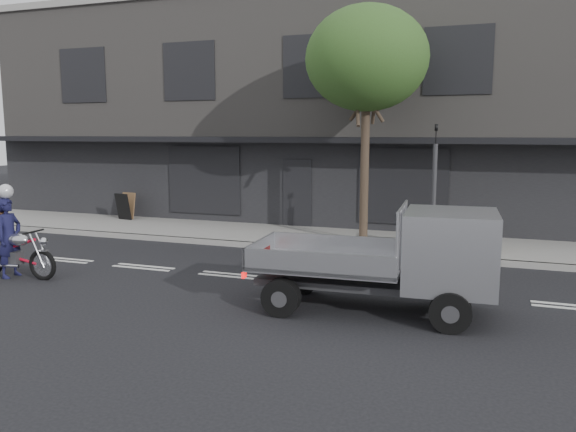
{
  "coord_description": "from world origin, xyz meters",
  "views": [
    {
      "loc": [
        5.44,
        -11.51,
        3.3
      ],
      "look_at": [
        1.2,
        0.5,
        1.39
      ],
      "focal_mm": 35.0,
      "sensor_mm": 36.0,
      "label": 1
    }
  ],
  "objects_px": {
    "street_tree": "(367,59)",
    "flatbed_ute": "(426,253)",
    "traffic_light_pole": "(434,196)",
    "sandwich_board": "(123,207)",
    "rider": "(9,238)",
    "construction_barrier": "(448,232)",
    "motorcycle": "(15,252)"
  },
  "relations": [
    {
      "from": "street_tree",
      "to": "flatbed_ute",
      "type": "height_order",
      "value": "street_tree"
    },
    {
      "from": "traffic_light_pole",
      "to": "sandwich_board",
      "type": "height_order",
      "value": "traffic_light_pole"
    },
    {
      "from": "street_tree",
      "to": "rider",
      "type": "xyz_separation_m",
      "value": [
        -6.94,
        -5.98,
        -4.36
      ]
    },
    {
      "from": "construction_barrier",
      "to": "motorcycle",
      "type": "bearing_deg",
      "value": -148.08
    },
    {
      "from": "street_tree",
      "to": "sandwich_board",
      "type": "distance_m",
      "value": 10.25
    },
    {
      "from": "rider",
      "to": "sandwich_board",
      "type": "relative_size",
      "value": 1.9
    },
    {
      "from": "street_tree",
      "to": "rider",
      "type": "bearing_deg",
      "value": -139.25
    },
    {
      "from": "motorcycle",
      "to": "rider",
      "type": "height_order",
      "value": "rider"
    },
    {
      "from": "rider",
      "to": "construction_barrier",
      "type": "distance_m",
      "value": 10.92
    },
    {
      "from": "street_tree",
      "to": "sandwich_board",
      "type": "xyz_separation_m",
      "value": [
        -9.05,
        1.22,
        -4.65
      ]
    },
    {
      "from": "traffic_light_pole",
      "to": "motorcycle",
      "type": "relative_size",
      "value": 1.59
    },
    {
      "from": "motorcycle",
      "to": "sandwich_board",
      "type": "xyz_separation_m",
      "value": [
        -2.27,
        7.2,
        0.05
      ]
    },
    {
      "from": "traffic_light_pole",
      "to": "street_tree",
      "type": "bearing_deg",
      "value": 156.97
    },
    {
      "from": "rider",
      "to": "sandwich_board",
      "type": "distance_m",
      "value": 7.51
    },
    {
      "from": "street_tree",
      "to": "traffic_light_pole",
      "type": "height_order",
      "value": "street_tree"
    },
    {
      "from": "motorcycle",
      "to": "flatbed_ute",
      "type": "relative_size",
      "value": 0.5
    },
    {
      "from": "street_tree",
      "to": "motorcycle",
      "type": "xyz_separation_m",
      "value": [
        -6.79,
        -5.98,
        -4.7
      ]
    },
    {
      "from": "motorcycle",
      "to": "flatbed_ute",
      "type": "height_order",
      "value": "flatbed_ute"
    },
    {
      "from": "motorcycle",
      "to": "flatbed_ute",
      "type": "xyz_separation_m",
      "value": [
        9.1,
        0.34,
        0.57
      ]
    },
    {
      "from": "traffic_light_pole",
      "to": "motorcycle",
      "type": "xyz_separation_m",
      "value": [
        -8.79,
        -5.13,
        -1.07
      ]
    },
    {
      "from": "traffic_light_pole",
      "to": "motorcycle",
      "type": "bearing_deg",
      "value": -149.74
    },
    {
      "from": "motorcycle",
      "to": "rider",
      "type": "relative_size",
      "value": 1.2
    },
    {
      "from": "sandwich_board",
      "to": "construction_barrier",
      "type": "bearing_deg",
      "value": 2.2
    },
    {
      "from": "rider",
      "to": "flatbed_ute",
      "type": "bearing_deg",
      "value": -89.46
    },
    {
      "from": "traffic_light_pole",
      "to": "flatbed_ute",
      "type": "relative_size",
      "value": 0.79
    },
    {
      "from": "motorcycle",
      "to": "traffic_light_pole",
      "type": "bearing_deg",
      "value": 28.72
    },
    {
      "from": "traffic_light_pole",
      "to": "rider",
      "type": "distance_m",
      "value": 10.33
    },
    {
      "from": "sandwich_board",
      "to": "street_tree",
      "type": "bearing_deg",
      "value": 1.98
    },
    {
      "from": "traffic_light_pole",
      "to": "sandwich_board",
      "type": "relative_size",
      "value": 3.63
    },
    {
      "from": "motorcycle",
      "to": "flatbed_ute",
      "type": "bearing_deg",
      "value": 0.57
    },
    {
      "from": "motorcycle",
      "to": "sandwich_board",
      "type": "distance_m",
      "value": 7.55
    },
    {
      "from": "flatbed_ute",
      "to": "sandwich_board",
      "type": "xyz_separation_m",
      "value": [
        -11.37,
        6.86,
        -0.52
      ]
    }
  ]
}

